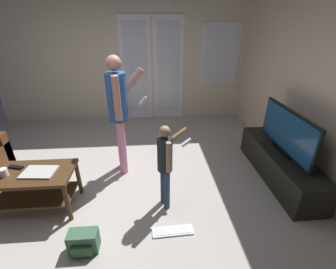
% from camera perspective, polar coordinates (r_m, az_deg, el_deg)
% --- Properties ---
extents(ground_plane, '(5.39, 5.36, 0.02)m').
position_cam_1_polar(ground_plane, '(3.23, -14.02, -13.77)').
color(ground_plane, '#AAA59D').
extents(wall_back_with_doors, '(5.39, 0.09, 2.90)m').
position_cam_1_polar(wall_back_with_doors, '(5.14, -10.21, 19.11)').
color(wall_back_with_doors, beige).
rests_on(wall_back_with_doors, ground_plane).
extents(wall_right_plain, '(0.06, 5.36, 2.87)m').
position_cam_1_polar(wall_right_plain, '(3.26, 36.28, 10.94)').
color(wall_right_plain, beige).
rests_on(wall_right_plain, ground_plane).
extents(coffee_table, '(0.96, 0.52, 0.51)m').
position_cam_1_polar(coffee_table, '(3.10, -30.96, -10.27)').
color(coffee_table, '#412914').
rests_on(coffee_table, ground_plane).
extents(tv_stand, '(0.45, 1.65, 0.42)m').
position_cam_1_polar(tv_stand, '(3.62, 26.03, -6.80)').
color(tv_stand, black).
rests_on(tv_stand, ground_plane).
extents(flat_screen_tv, '(0.08, 1.19, 0.60)m').
position_cam_1_polar(flat_screen_tv, '(3.39, 27.68, 0.57)').
color(flat_screen_tv, black).
rests_on(flat_screen_tv, tv_stand).
extents(person_adult, '(0.52, 0.50, 1.67)m').
position_cam_1_polar(person_adult, '(3.16, -12.21, 6.77)').
color(person_adult, pink).
rests_on(person_adult, ground_plane).
extents(person_child, '(0.42, 0.38, 1.07)m').
position_cam_1_polar(person_child, '(2.56, -0.55, -6.50)').
color(person_child, navy).
rests_on(person_child, ground_plane).
extents(backpack, '(0.28, 0.19, 0.22)m').
position_cam_1_polar(backpack, '(2.59, -20.40, -23.87)').
color(backpack, '#3A5F47').
rests_on(backpack, ground_plane).
extents(loose_keyboard, '(0.45, 0.15, 0.02)m').
position_cam_1_polar(loose_keyboard, '(2.66, 1.21, -23.04)').
color(loose_keyboard, white).
rests_on(loose_keyboard, ground_plane).
extents(laptop_closed, '(0.37, 0.28, 0.02)m').
position_cam_1_polar(laptop_closed, '(2.96, -29.59, -8.18)').
color(laptop_closed, '#B9BAB2').
rests_on(laptop_closed, coffee_table).
extents(cup_near_edge, '(0.08, 0.08, 0.09)m').
position_cam_1_polar(cup_near_edge, '(3.09, -35.91, -7.72)').
color(cup_near_edge, white).
rests_on(cup_near_edge, coffee_table).
extents(tv_remote_black, '(0.18, 0.10, 0.02)m').
position_cam_1_polar(tv_remote_black, '(3.19, -33.80, -6.82)').
color(tv_remote_black, black).
rests_on(tv_remote_black, coffee_table).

